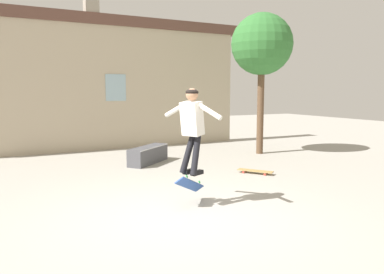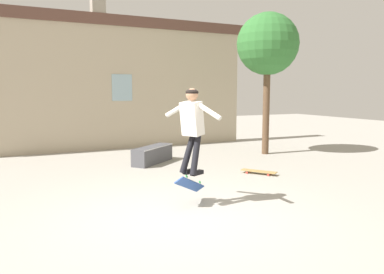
% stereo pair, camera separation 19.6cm
% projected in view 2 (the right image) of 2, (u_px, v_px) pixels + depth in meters
% --- Properties ---
extents(ground_plane, '(40.00, 40.00, 0.00)m').
position_uv_depth(ground_plane, '(180.00, 216.00, 6.04)').
color(ground_plane, '#A39E93').
extents(building_backdrop, '(12.00, 0.52, 5.39)m').
position_uv_depth(building_backdrop, '(89.00, 81.00, 12.48)').
color(building_backdrop, '#B7A88E').
rests_on(building_backdrop, ground_plane).
extents(tree_right, '(1.91, 1.91, 4.39)m').
position_uv_depth(tree_right, '(268.00, 45.00, 11.54)').
color(tree_right, brown).
rests_on(tree_right, ground_plane).
extents(skate_ledge, '(1.46, 1.31, 0.47)m').
position_uv_depth(skate_ledge, '(153.00, 155.00, 10.42)').
color(skate_ledge, '#4C4C51').
rests_on(skate_ledge, ground_plane).
extents(skater, '(0.57, 1.15, 1.49)m').
position_uv_depth(skater, '(192.00, 123.00, 6.39)').
color(skater, silver).
extents(skateboard_flipping, '(0.75, 0.53, 0.46)m').
position_uv_depth(skateboard_flipping, '(190.00, 184.00, 6.59)').
color(skateboard_flipping, '#2D519E').
extents(skateboard_resting, '(0.67, 0.82, 0.08)m').
position_uv_depth(skateboard_resting, '(259.00, 171.00, 9.04)').
color(skateboard_resting, '#AD894C').
rests_on(skateboard_resting, ground_plane).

